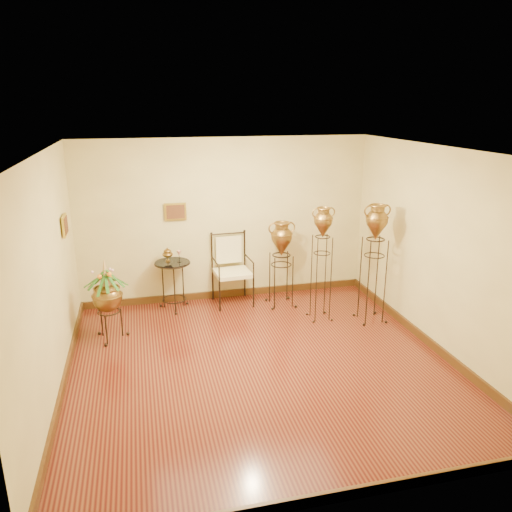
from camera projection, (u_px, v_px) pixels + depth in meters
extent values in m
plane|color=maroon|center=(260.00, 364.00, 6.66)|extent=(5.00, 5.00, 0.00)
cube|color=#462A10|center=(227.00, 293.00, 8.94)|extent=(5.00, 0.04, 0.12)
cube|color=#462A10|center=(329.00, 497.00, 4.34)|extent=(5.00, 0.04, 0.12)
cube|color=#462A10|center=(64.00, 383.00, 6.09)|extent=(0.04, 5.00, 0.12)
cube|color=#462A10|center=(427.00, 340.00, 7.19)|extent=(0.04, 5.00, 0.12)
cube|color=gold|center=(175.00, 212.00, 8.28)|extent=(0.36, 0.03, 0.29)
cube|color=gold|center=(65.00, 225.00, 6.95)|extent=(0.03, 0.36, 0.29)
cube|color=#F5EFB9|center=(233.00, 273.00, 8.50)|extent=(0.62, 0.58, 0.07)
cube|color=#F5EFB9|center=(232.00, 254.00, 8.40)|extent=(0.45, 0.06, 0.47)
cylinder|color=black|center=(172.00, 262.00, 8.20)|extent=(0.57, 0.57, 0.02)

